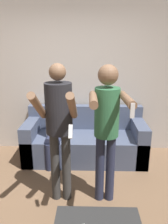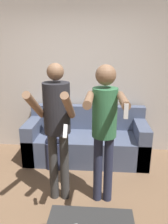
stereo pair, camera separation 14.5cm
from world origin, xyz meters
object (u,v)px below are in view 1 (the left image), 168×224
(person_standing_left, at_px, (59,121))
(person_standing_right, at_px, (107,121))
(couch, at_px, (85,141))
(person_seated, at_px, (54,127))

(person_standing_left, xyz_separation_m, person_standing_right, (0.55, -0.01, -0.00))
(person_standing_right, bearing_deg, couch, 104.11)
(person_standing_left, relative_size, person_seated, 1.49)
(couch, xyz_separation_m, person_seated, (-0.49, -0.16, 0.33))
(couch, distance_m, person_standing_right, 1.37)
(person_standing_left, bearing_deg, couch, 75.82)
(person_standing_left, bearing_deg, person_seated, 103.31)
(person_standing_right, distance_m, person_seated, 1.29)
(person_standing_right, bearing_deg, person_standing_left, 179.18)
(couch, height_order, person_seated, person_seated)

